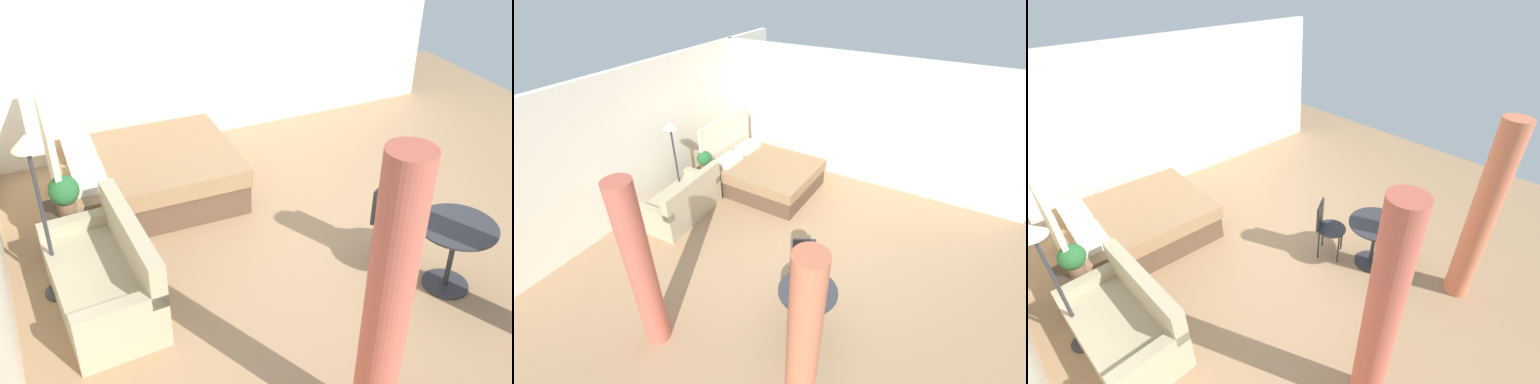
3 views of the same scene
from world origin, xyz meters
TOP-DOWN VIEW (x-y plane):
  - ground_plane at (0.00, 0.00)m, footprint 8.21×9.31m
  - wall_right at (2.61, 0.00)m, footprint 0.12×6.31m
  - bed at (1.30, 1.55)m, footprint 1.62×2.02m
  - couch at (-0.28, 2.29)m, footprint 1.50×0.84m
  - nightstand at (0.68, 2.47)m, footprint 0.48×0.40m
  - potted_plant at (0.58, 2.44)m, footprint 0.29×0.29m
  - floor_lamp at (0.07, 2.68)m, footprint 0.28×0.28m
  - balcony_table at (-1.33, -0.64)m, footprint 0.71×0.71m
  - cafe_chair_near_window at (-0.76, -0.32)m, footprint 0.53×0.53m
  - curtain_right at (-2.36, 0.90)m, footprint 0.29×0.29m

SIDE VIEW (x-z plane):
  - ground_plane at x=0.00m, z-range -0.02..0.00m
  - nightstand at x=0.68m, z-range 0.00..0.49m
  - couch at x=-0.28m, z-range -0.13..0.72m
  - bed at x=1.30m, z-range -0.35..0.98m
  - balcony_table at x=-1.33m, z-range 0.14..0.82m
  - cafe_chair_near_window at x=-0.76m, z-range 0.09..0.92m
  - potted_plant at x=0.58m, z-range 0.52..0.93m
  - curtain_right at x=-2.36m, z-range 0.00..2.29m
  - floor_lamp at x=0.07m, z-range 0.42..2.05m
  - wall_right at x=2.61m, z-range 0.00..2.56m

